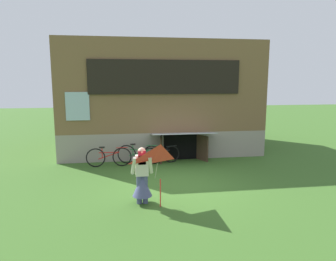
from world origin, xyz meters
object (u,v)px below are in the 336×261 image
kite (161,161)px  bicycle_green (139,154)px  bicycle_black (161,155)px  bicycle_red (109,157)px  person (142,180)px

kite → bicycle_green: bearing=93.7°
bicycle_black → bicycle_green: bicycle_green is taller
kite → bicycle_green: kite is taller
bicycle_red → kite: bearing=-70.7°
kite → bicycle_red: bearing=108.9°
bicycle_red → bicycle_green: bearing=11.5°
person → kite: kite is taller
person → bicycle_green: 3.99m
person → bicycle_red: (-1.03, 3.75, -0.26)m
person → bicycle_red: bearing=109.5°
bicycle_black → bicycle_green: bearing=160.0°
person → bicycle_black: size_ratio=0.97×
kite → bicycle_red: 4.62m
kite → bicycle_black: kite is taller
kite → bicycle_black: 4.55m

